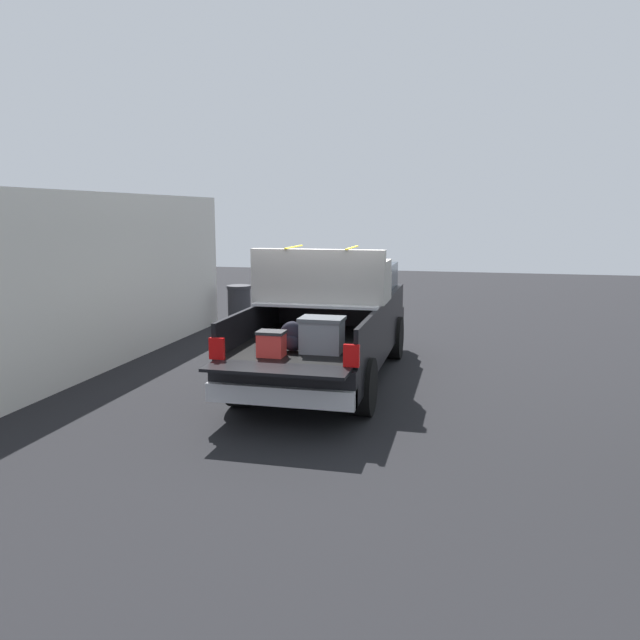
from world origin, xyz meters
The scene contains 4 objects.
ground_plane centered at (0.00, 0.00, 0.00)m, with size 40.00×40.00×0.00m, color black.
pickup_truck centered at (0.35, 0.00, 0.95)m, with size 6.05×2.06×2.23m.
building_facade centered at (-0.65, 4.07, 1.55)m, with size 10.48×0.36×3.10m, color silver.
trash_can centered at (4.49, 3.27, 0.50)m, with size 0.60×0.60×0.98m.
Camera 1 is at (-10.01, -2.26, 2.76)m, focal length 35.41 mm.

